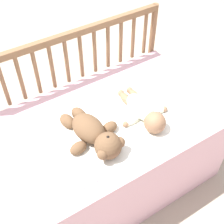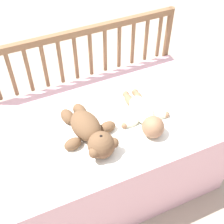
# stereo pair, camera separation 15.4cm
# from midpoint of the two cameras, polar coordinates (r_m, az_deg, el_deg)

# --- Properties ---
(ground_plane) EXTENTS (12.00, 12.00, 0.00)m
(ground_plane) POSITION_cam_midpoint_polar(r_m,az_deg,el_deg) (2.01, -2.44, -11.50)
(ground_plane) COLOR tan
(crib_mattress) EXTENTS (1.14, 0.71, 0.52)m
(crib_mattress) POSITION_cam_midpoint_polar(r_m,az_deg,el_deg) (1.79, -2.69, -7.02)
(crib_mattress) COLOR #EDB7C6
(crib_mattress) RESTS_ON ground_plane
(crib_rail) EXTENTS (1.14, 0.04, 0.83)m
(crib_rail) POSITION_cam_midpoint_polar(r_m,az_deg,el_deg) (1.80, -9.26, 7.76)
(crib_rail) COLOR brown
(crib_rail) RESTS_ON ground_plane
(blanket) EXTENTS (0.77, 0.48, 0.01)m
(blanket) POSITION_cam_midpoint_polar(r_m,az_deg,el_deg) (1.57, -2.40, -2.31)
(blanket) COLOR white
(blanket) RESTS_ON crib_mattress
(teddy_bear) EXTENTS (0.28, 0.39, 0.13)m
(teddy_bear) POSITION_cam_midpoint_polar(r_m,az_deg,el_deg) (1.46, -6.32, -4.17)
(teddy_bear) COLOR brown
(teddy_bear) RESTS_ON crib_mattress
(baby) EXTENTS (0.27, 0.37, 0.11)m
(baby) POSITION_cam_midpoint_polar(r_m,az_deg,el_deg) (1.57, 3.06, -0.01)
(baby) COLOR #EAEACC
(baby) RESTS_ON crib_mattress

